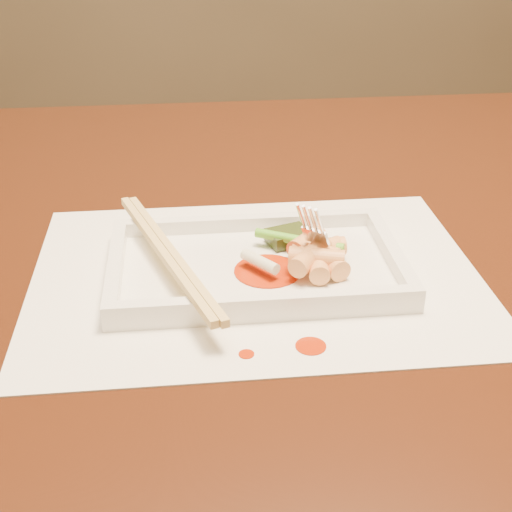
{
  "coord_description": "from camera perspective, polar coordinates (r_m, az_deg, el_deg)",
  "views": [
    {
      "loc": [
        -0.13,
        -0.64,
        1.07
      ],
      "look_at": [
        -0.08,
        -0.09,
        0.77
      ],
      "focal_mm": 50.0,
      "sensor_mm": 36.0,
      "label": 1
    }
  ],
  "objects": [
    {
      "name": "sauce_blob_0",
      "position": [
        0.63,
        0.93,
        -1.2
      ],
      "size": [
        0.06,
        0.06,
        0.0
      ],
      "primitive_type": "cylinder",
      "color": "#B42605",
      "rests_on": "plate_base"
    },
    {
      "name": "plate_rim_left",
      "position": [
        0.64,
        -11.18,
        -0.81
      ],
      "size": [
        0.01,
        0.14,
        0.01
      ],
      "primitive_type": "cube",
      "color": "white",
      "rests_on": "plate_base"
    },
    {
      "name": "rice_cake_4",
      "position": [
        0.64,
        5.24,
        0.38
      ],
      "size": [
        0.05,
        0.04,
        0.02
      ],
      "primitive_type": "cylinder",
      "rotation": [
        1.57,
        0.0,
        2.07
      ],
      "color": "#F8BD73",
      "rests_on": "plate_base"
    },
    {
      "name": "table",
      "position": [
        0.78,
        4.84,
        -4.32
      ],
      "size": [
        1.4,
        0.9,
        0.75
      ],
      "color": "black",
      "rests_on": "ground"
    },
    {
      "name": "plate_rim_near",
      "position": [
        0.57,
        0.78,
        -3.82
      ],
      "size": [
        0.26,
        0.01,
        0.01
      ],
      "primitive_type": "cube",
      "color": "white",
      "rests_on": "plate_base"
    },
    {
      "name": "rice_cake_2",
      "position": [
        0.62,
        4.87,
        -0.18
      ],
      "size": [
        0.05,
        0.03,
        0.02
      ],
      "primitive_type": "cylinder",
      "rotation": [
        1.57,
        0.0,
        1.3
      ],
      "color": "#F8BD73",
      "rests_on": "plate_base"
    },
    {
      "name": "rice_cake_7",
      "position": [
        0.63,
        5.76,
        -0.28
      ],
      "size": [
        0.03,
        0.05,
        0.02
      ],
      "primitive_type": "cylinder",
      "rotation": [
        1.57,
        0.0,
        0.3
      ],
      "color": "#F8BD73",
      "rests_on": "plate_base"
    },
    {
      "name": "rice_cake_3",
      "position": [
        0.66,
        4.13,
        1.04
      ],
      "size": [
        0.04,
        0.04,
        0.02
      ],
      "primitive_type": "cylinder",
      "rotation": [
        1.57,
        0.0,
        2.39
      ],
      "color": "#F8BD73",
      "rests_on": "plate_base"
    },
    {
      "name": "scallion_white",
      "position": [
        0.62,
        0.32,
        -0.45
      ],
      "size": [
        0.03,
        0.04,
        0.01
      ],
      "primitive_type": "cylinder",
      "rotation": [
        1.57,
        0.0,
        0.67
      ],
      "color": "#EAEACC",
      "rests_on": "plate_base"
    },
    {
      "name": "placemat",
      "position": [
        0.64,
        0.0,
        -1.46
      ],
      "size": [
        0.4,
        0.3,
        0.0
      ],
      "primitive_type": "cube",
      "color": "white",
      "rests_on": "table"
    },
    {
      "name": "veg_piece",
      "position": [
        0.67,
        2.6,
        1.59
      ],
      "size": [
        0.04,
        0.04,
        0.01
      ],
      "primitive_type": "cube",
      "rotation": [
        0.0,
        0.0,
        0.33
      ],
      "color": "black",
      "rests_on": "plate_base"
    },
    {
      "name": "rice_cake_0",
      "position": [
        0.65,
        5.45,
        0.69
      ],
      "size": [
        0.04,
        0.02,
        0.02
      ],
      "primitive_type": "cylinder",
      "rotation": [
        1.57,
        0.0,
        1.66
      ],
      "color": "#F8BD73",
      "rests_on": "plate_base"
    },
    {
      "name": "rice_cake_1",
      "position": [
        0.64,
        4.84,
        0.26
      ],
      "size": [
        0.04,
        0.04,
        0.02
      ],
      "primitive_type": "cylinder",
      "rotation": [
        1.57,
        0.0,
        1.0
      ],
      "color": "#F8BD73",
      "rests_on": "plate_base"
    },
    {
      "name": "plate_base",
      "position": [
        0.64,
        0.0,
        -1.1
      ],
      "size": [
        0.26,
        0.16,
        0.01
      ],
      "primitive_type": "cube",
      "color": "white",
      "rests_on": "placemat"
    },
    {
      "name": "sauce_splatter_a",
      "position": [
        0.55,
        4.41,
        -7.19
      ],
      "size": [
        0.02,
        0.02,
        0.0
      ],
      "primitive_type": "cylinder",
      "color": "#B42605",
      "rests_on": "placemat"
    },
    {
      "name": "fork",
      "position": [
        0.63,
        6.18,
        6.2
      ],
      "size": [
        0.09,
        0.1,
        0.14
      ],
      "primitive_type": null,
      "color": "silver",
      "rests_on": "plate_base"
    },
    {
      "name": "sauce_splatter_b",
      "position": [
        0.54,
        -0.77,
        -7.85
      ],
      "size": [
        0.01,
        0.01,
        0.0
      ],
      "primitive_type": "cylinder",
      "color": "#B42605",
      "rests_on": "placemat"
    },
    {
      "name": "rice_cake_5",
      "position": [
        0.62,
        4.38,
        -0.03
      ],
      "size": [
        0.04,
        0.05,
        0.02
      ],
      "primitive_type": "cylinder",
      "rotation": [
        1.57,
        0.0,
        2.5
      ],
      "color": "#F8BD73",
      "rests_on": "plate_base"
    },
    {
      "name": "rice_cake_6",
      "position": [
        0.62,
        4.99,
        -0.72
      ],
      "size": [
        0.02,
        0.04,
        0.02
      ],
      "primitive_type": "cylinder",
      "rotation": [
        1.57,
        0.0,
        3.03
      ],
      "color": "#F8BD73",
      "rests_on": "plate_base"
    },
    {
      "name": "chopstick_b",
      "position": [
        0.63,
        -6.73,
        0.26
      ],
      "size": [
        0.09,
        0.23,
        0.01
      ],
      "primitive_type": "cube",
      "rotation": [
        0.0,
        0.0,
        0.33
      ],
      "color": "tan",
      "rests_on": "plate_rim_near"
    },
    {
      "name": "chopstick_a",
      "position": [
        0.63,
        -7.46,
        0.22
      ],
      "size": [
        0.09,
        0.23,
        0.01
      ],
      "primitive_type": "cube",
      "rotation": [
        0.0,
        0.0,
        0.33
      ],
      "color": "tan",
      "rests_on": "plate_rim_near"
    },
    {
      "name": "plate_rim_far",
      "position": [
        0.7,
        -0.64,
        2.68
      ],
      "size": [
        0.26,
        0.01,
        0.01
      ],
      "primitive_type": "cube",
      "color": "white",
      "rests_on": "plate_base"
    },
    {
      "name": "plate_rim_right",
      "position": [
        0.66,
        10.79,
        0.32
      ],
      "size": [
        0.01,
        0.14,
        0.01
      ],
      "primitive_type": "cube",
      "color": "white",
      "rests_on": "plate_base"
    },
    {
      "name": "scallion_green",
      "position": [
        0.66,
        3.47,
        1.25
      ],
      "size": [
        0.08,
        0.05,
        0.01
      ],
      "primitive_type": "cylinder",
      "rotation": [
        1.57,
        0.0,
        1.08
      ],
      "color": "#429918",
      "rests_on": "plate_base"
    }
  ]
}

